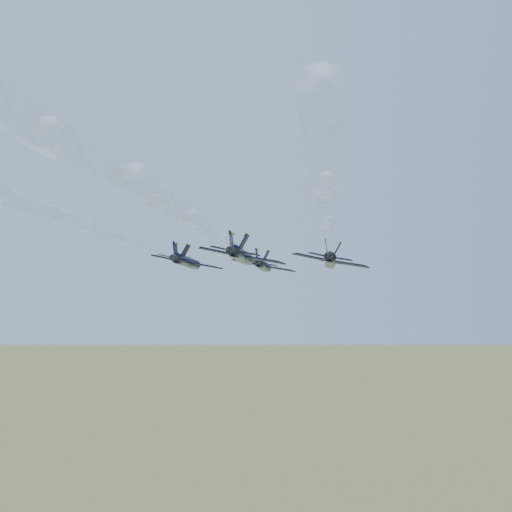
{
  "coord_description": "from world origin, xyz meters",
  "views": [
    {
      "loc": [
        -3.07,
        -97.66,
        88.99
      ],
      "look_at": [
        0.98,
        -0.16,
        95.47
      ],
      "focal_mm": 40.0,
      "sensor_mm": 36.0,
      "label": 1
    }
  ],
  "objects_px": {
    "jet_left": "(188,262)",
    "jet_right": "(330,261)",
    "jet_lead": "(264,266)",
    "jet_slot": "(242,256)"
  },
  "relations": [
    {
      "from": "jet_lead",
      "to": "jet_left",
      "type": "xyz_separation_m",
      "value": [
        -13.77,
        -12.49,
        0.0
      ]
    },
    {
      "from": "jet_slot",
      "to": "jet_right",
      "type": "bearing_deg",
      "value": 47.76
    },
    {
      "from": "jet_left",
      "to": "jet_right",
      "type": "height_order",
      "value": "same"
    },
    {
      "from": "jet_right",
      "to": "jet_slot",
      "type": "height_order",
      "value": "same"
    },
    {
      "from": "jet_lead",
      "to": "jet_slot",
      "type": "bearing_deg",
      "value": -88.98
    },
    {
      "from": "jet_right",
      "to": "jet_slot",
      "type": "distance_m",
      "value": 18.57
    },
    {
      "from": "jet_lead",
      "to": "jet_left",
      "type": "height_order",
      "value": "same"
    },
    {
      "from": "jet_right",
      "to": "jet_slot",
      "type": "bearing_deg",
      "value": -132.24
    },
    {
      "from": "jet_lead",
      "to": "jet_slot",
      "type": "height_order",
      "value": "same"
    },
    {
      "from": "jet_slot",
      "to": "jet_lead",
      "type": "bearing_deg",
      "value": 91.02
    }
  ]
}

